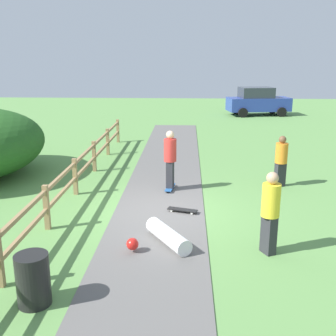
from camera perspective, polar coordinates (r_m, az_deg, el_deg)
The scene contains 10 objects.
ground_plane at distance 11.15m, azimuth -1.19°, elevation -5.97°, with size 60.00×60.00×0.00m, color #60934C.
asphalt_path at distance 11.15m, azimuth -1.19°, elevation -5.92°, with size 2.40×28.00×0.02m, color #605E5B.
wooden_fence at distance 11.40m, azimuth -14.38°, elevation -2.43°, with size 0.12×18.12×1.10m.
trash_bin at distance 7.44m, azimuth -18.08°, elevation -14.41°, with size 0.56×0.56×0.90m, color black.
skater_riding at distance 12.54m, azimuth 0.30°, elevation 1.50°, with size 0.43×0.82×1.84m.
skater_fallen at distance 9.20m, azimuth -0.41°, elevation -9.40°, with size 1.40×1.44×0.36m.
skateboard_loose at distance 11.01m, azimuth 2.00°, elevation -5.77°, with size 0.82×0.42×0.08m.
bystander_orange at distance 13.46m, azimuth 15.32°, elevation 1.20°, with size 0.50×0.50×1.63m.
bystander_yellow at distance 8.80m, azimuth 13.92°, elevation -5.53°, with size 0.51×0.51×1.78m.
parked_car_blue at distance 29.50m, azimuth 12.26°, elevation 8.96°, with size 4.43×2.53×1.92m.
Camera 1 is at (0.73, -10.37, 4.05)m, focal length 44.26 mm.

